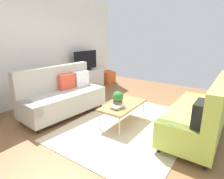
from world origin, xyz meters
TOP-DOWN VIEW (x-y plane):
  - ground_plane at (0.00, 0.00)m, footprint 7.68×7.68m
  - wall_far at (0.00, 2.80)m, footprint 6.40×0.12m
  - area_rug at (0.06, -0.10)m, footprint 2.90×2.20m
  - couch_beige at (-0.26, 1.52)m, footprint 1.97×1.01m
  - couch_green at (0.40, -1.32)m, footprint 1.90×0.85m
  - coffee_table at (0.11, 0.10)m, footprint 1.10×0.56m
  - tv_console at (1.58, 2.46)m, footprint 1.40×0.44m
  - tv at (1.58, 2.44)m, footprint 1.00×0.20m
  - storage_trunk at (2.68, 2.36)m, footprint 0.52×0.40m
  - potted_plant at (-0.03, 0.14)m, footprint 0.22×0.22m
  - table_book_0 at (-0.14, 0.08)m, footprint 0.26×0.21m
  - table_book_1 at (-0.14, 0.08)m, footprint 0.27×0.22m
  - vase_0 at (1.00, 2.51)m, footprint 0.11×0.11m
  - vase_1 at (1.17, 2.51)m, footprint 0.09×0.09m
  - bottle_0 at (1.32, 2.42)m, footprint 0.06×0.06m
  - bottle_1 at (1.43, 2.42)m, footprint 0.06×0.06m
  - bottle_2 at (1.55, 2.42)m, footprint 0.05×0.05m

SIDE VIEW (x-z plane):
  - ground_plane at x=0.00m, z-range 0.00..0.00m
  - area_rug at x=0.06m, z-range 0.00..0.01m
  - storage_trunk at x=2.68m, z-range 0.00..0.44m
  - tv_console at x=1.58m, z-range 0.00..0.64m
  - coffee_table at x=0.11m, z-range 0.18..0.60m
  - table_book_0 at x=-0.14m, z-range 0.42..0.45m
  - couch_green at x=0.40m, z-range -0.11..0.99m
  - couch_beige at x=-0.26m, z-range -0.10..1.00m
  - table_book_1 at x=-0.14m, z-range 0.45..0.48m
  - potted_plant at x=-0.03m, z-range 0.42..0.73m
  - vase_0 at x=1.00m, z-range 0.64..0.76m
  - bottle_1 at x=1.43m, z-range 0.64..0.79m
  - vase_1 at x=1.17m, z-range 0.64..0.81m
  - bottle_0 at x=1.32m, z-range 0.64..0.84m
  - bottle_2 at x=1.55m, z-range 0.64..0.87m
  - tv at x=1.58m, z-range 0.63..1.27m
  - wall_far at x=0.00m, z-range 0.00..2.90m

